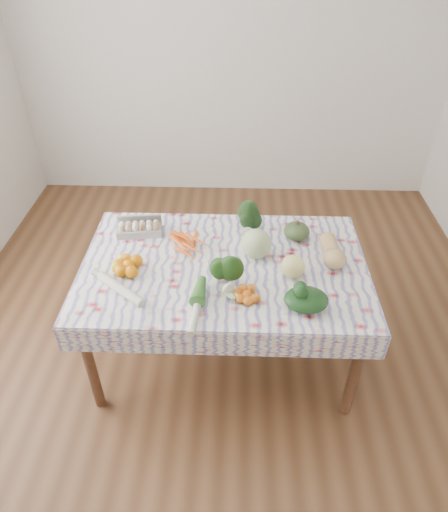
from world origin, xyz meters
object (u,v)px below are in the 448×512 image
(dining_table, at_px, (224,275))
(grapefruit, at_px, (293,267))
(egg_carton, at_px, (139,230))
(cabbage, at_px, (256,244))
(kabocha_squash, at_px, (297,231))
(butternut_squash, at_px, (332,250))

(dining_table, distance_m, grapefruit, 0.42)
(egg_carton, relative_size, cabbage, 1.57)
(egg_carton, height_order, kabocha_squash, kabocha_squash)
(egg_carton, relative_size, butternut_squash, 1.02)
(butternut_squash, height_order, grapefruit, grapefruit)
(egg_carton, bearing_deg, kabocha_squash, -7.80)
(dining_table, bearing_deg, grapefruit, -13.60)
(egg_carton, relative_size, kabocha_squash, 1.73)
(cabbage, height_order, grapefruit, cabbage)
(dining_table, height_order, kabocha_squash, kabocha_squash)
(cabbage, xyz_separation_m, butternut_squash, (0.44, -0.01, -0.03))
(dining_table, xyz_separation_m, grapefruit, (0.39, -0.09, 0.15))
(dining_table, bearing_deg, kabocha_squash, 31.77)
(kabocha_squash, distance_m, butternut_squash, 0.28)
(kabocha_squash, xyz_separation_m, grapefruit, (-0.06, -0.37, 0.01))
(butternut_squash, bearing_deg, cabbage, 175.50)
(dining_table, height_order, egg_carton, egg_carton)
(kabocha_squash, height_order, cabbage, cabbage)
(grapefruit, bearing_deg, cabbage, 138.42)
(egg_carton, distance_m, kabocha_squash, 0.98)
(cabbage, bearing_deg, kabocha_squash, 36.59)
(cabbage, relative_size, butternut_squash, 0.65)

